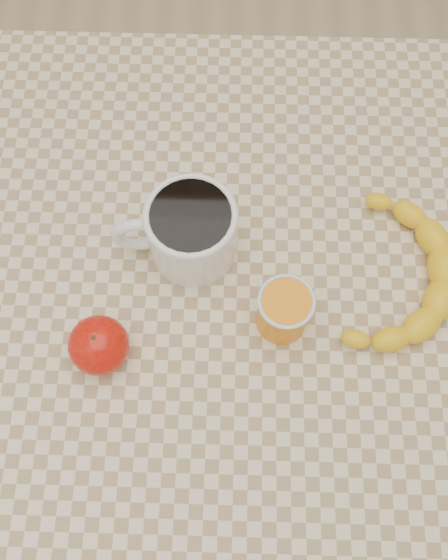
{
  "coord_description": "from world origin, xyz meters",
  "views": [
    {
      "loc": [
        0.01,
        -0.27,
        1.49
      ],
      "look_at": [
        0.0,
        0.0,
        0.77
      ],
      "focal_mm": 40.0,
      "sensor_mm": 36.0,
      "label": 1
    }
  ],
  "objects_px": {
    "orange_juice_glass": "(284,311)",
    "banana": "(399,277)",
    "table": "(224,307)",
    "apple": "(99,345)",
    "coffee_mug": "(189,230)"
  },
  "relations": [
    {
      "from": "table",
      "to": "banana",
      "type": "height_order",
      "value": "banana"
    },
    {
      "from": "banana",
      "to": "orange_juice_glass",
      "type": "bearing_deg",
      "value": -137.66
    },
    {
      "from": "banana",
      "to": "table",
      "type": "bearing_deg",
      "value": -155.69
    },
    {
      "from": "orange_juice_glass",
      "to": "apple",
      "type": "distance_m",
      "value": 0.22
    },
    {
      "from": "orange_juice_glass",
      "to": "table",
      "type": "bearing_deg",
      "value": 147.98
    },
    {
      "from": "table",
      "to": "apple",
      "type": "distance_m",
      "value": 0.21
    },
    {
      "from": "apple",
      "to": "banana",
      "type": "bearing_deg",
      "value": 15.32
    },
    {
      "from": "apple",
      "to": "banana",
      "type": "height_order",
      "value": "apple"
    },
    {
      "from": "apple",
      "to": "coffee_mug",
      "type": "bearing_deg",
      "value": 54.7
    },
    {
      "from": "apple",
      "to": "table",
      "type": "bearing_deg",
      "value": 31.96
    },
    {
      "from": "apple",
      "to": "banana",
      "type": "xyz_separation_m",
      "value": [
        0.36,
        0.1,
        -0.01
      ]
    },
    {
      "from": "orange_juice_glass",
      "to": "banana",
      "type": "xyz_separation_m",
      "value": [
        0.14,
        0.05,
        -0.02
      ]
    },
    {
      "from": "coffee_mug",
      "to": "apple",
      "type": "distance_m",
      "value": 0.17
    },
    {
      "from": "coffee_mug",
      "to": "apple",
      "type": "xyz_separation_m",
      "value": [
        -0.1,
        -0.14,
        -0.02
      ]
    },
    {
      "from": "coffee_mug",
      "to": "apple",
      "type": "bearing_deg",
      "value": -125.3
    }
  ]
}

